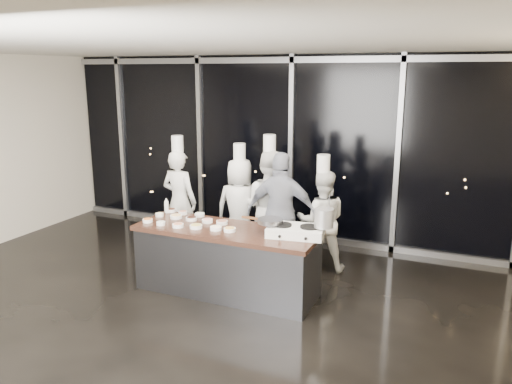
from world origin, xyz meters
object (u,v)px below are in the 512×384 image
at_px(stock_pot, 324,218).
at_px(chef_far_left, 180,200).
at_px(demo_counter, 227,260).
at_px(frying_pan, 269,221).
at_px(chef_left, 240,207).
at_px(stove, 296,231).
at_px(chef_center, 269,206).
at_px(chef_right, 322,220).
at_px(guest, 282,213).

bearing_deg(stock_pot, chef_far_left, 159.74).
distance_m(demo_counter, frying_pan, 0.86).
bearing_deg(frying_pan, chef_left, 119.67).
xyz_separation_m(demo_counter, frying_pan, (0.60, 0.04, 0.61)).
relative_size(stove, chef_left, 0.41).
distance_m(frying_pan, chef_center, 1.39).
xyz_separation_m(stove, chef_center, (-0.86, 1.23, -0.07)).
distance_m(frying_pan, chef_far_left, 2.32).
bearing_deg(stock_pot, chef_right, 107.03).
relative_size(demo_counter, guest, 1.37).
bearing_deg(stove, frying_pan, 178.12).
bearing_deg(stove, chef_left, 128.85).
bearing_deg(frying_pan, stove, -1.88).
relative_size(frying_pan, chef_right, 0.33).
distance_m(demo_counter, chef_center, 1.39).
bearing_deg(chef_left, frying_pan, 121.12).
relative_size(stock_pot, chef_center, 0.12).
height_order(frying_pan, chef_left, chef_left).
height_order(chef_center, guest, chef_center).
height_order(stove, chef_center, chef_center).
bearing_deg(demo_counter, chef_far_left, 141.55).
bearing_deg(guest, frying_pan, 95.22).
height_order(demo_counter, chef_left, chef_left).
distance_m(stove, chef_left, 1.84).
xyz_separation_m(chef_center, chef_right, (0.85, -0.03, -0.12)).
bearing_deg(stove, chef_right, 81.34).
relative_size(frying_pan, chef_center, 0.29).
bearing_deg(guest, stock_pot, 129.72).
bearing_deg(stove, chef_far_left, 146.93).
bearing_deg(chef_left, chef_far_left, 2.18).
bearing_deg(demo_counter, guest, 67.64).
bearing_deg(demo_counter, chef_center, 86.70).
bearing_deg(chef_center, stock_pot, 137.35).
relative_size(chef_far_left, chef_right, 1.10).
height_order(frying_pan, guest, guest).
xyz_separation_m(stock_pot, chef_center, (-1.20, 1.18, -0.27)).
xyz_separation_m(chef_left, chef_center, (0.50, 0.00, 0.08)).
xyz_separation_m(chef_left, guest, (0.83, -0.33, 0.08)).
distance_m(demo_counter, chef_left, 1.43).
bearing_deg(chef_right, stock_pot, 87.45).
xyz_separation_m(demo_counter, chef_left, (-0.43, 1.31, 0.36)).
height_order(demo_counter, chef_far_left, chef_far_left).
bearing_deg(guest, stove, 114.29).
distance_m(chef_far_left, guest, 1.85).
bearing_deg(chef_far_left, chef_left, -166.84).
height_order(frying_pan, chef_far_left, chef_far_left).
relative_size(chef_far_left, guest, 1.07).
height_order(chef_left, chef_right, chef_left).
height_order(demo_counter, chef_right, chef_right).
xyz_separation_m(stove, stock_pot, (0.34, 0.06, 0.19)).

